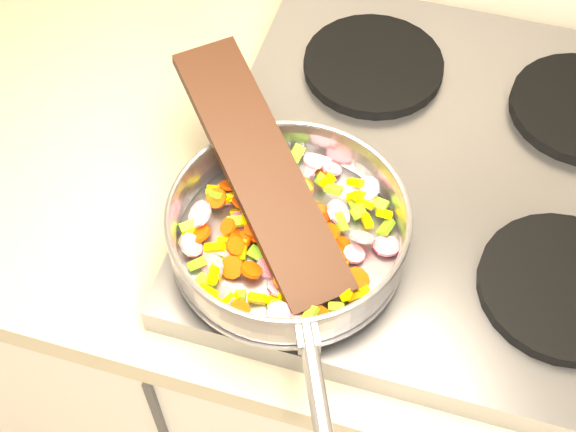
# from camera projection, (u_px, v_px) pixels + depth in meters

# --- Properties ---
(cooktop) EXTENTS (0.60, 0.60, 0.04)m
(cooktop) POSITION_uv_depth(u_px,v_px,m) (455.00, 179.00, 1.01)
(cooktop) COLOR #939399
(cooktop) RESTS_ON counter_top
(grate_fl) EXTENTS (0.19, 0.19, 0.02)m
(grate_fl) POSITION_uv_depth(u_px,v_px,m) (319.00, 228.00, 0.93)
(grate_fl) COLOR black
(grate_fl) RESTS_ON cooktop
(grate_fr) EXTENTS (0.19, 0.19, 0.02)m
(grate_fr) POSITION_uv_depth(u_px,v_px,m) (564.00, 287.00, 0.89)
(grate_fr) COLOR black
(grate_fr) RESTS_ON cooktop
(grate_bl) EXTENTS (0.19, 0.19, 0.02)m
(grate_bl) POSITION_uv_depth(u_px,v_px,m) (373.00, 65.00, 1.09)
(grate_bl) COLOR black
(grate_bl) RESTS_ON cooktop
(saute_pan) EXTENTS (0.31, 0.45, 0.06)m
(saute_pan) POSITION_uv_depth(u_px,v_px,m) (288.00, 229.00, 0.88)
(saute_pan) COLOR #9E9EA5
(saute_pan) RESTS_ON grate_fl
(vegetable_heap) EXTENTS (0.25, 0.25, 0.05)m
(vegetable_heap) POSITION_uv_depth(u_px,v_px,m) (284.00, 232.00, 0.89)
(vegetable_heap) COLOR red
(vegetable_heap) RESTS_ON saute_pan
(wooden_spatula) EXTENTS (0.28, 0.30, 0.10)m
(wooden_spatula) POSITION_uv_depth(u_px,v_px,m) (261.00, 169.00, 0.89)
(wooden_spatula) COLOR black
(wooden_spatula) RESTS_ON saute_pan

